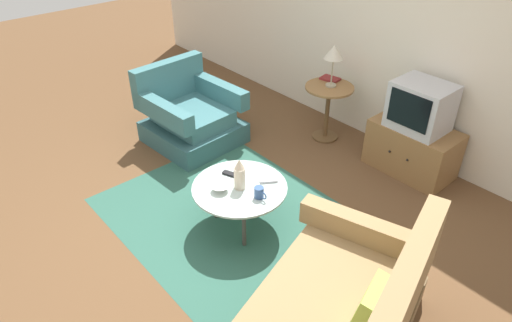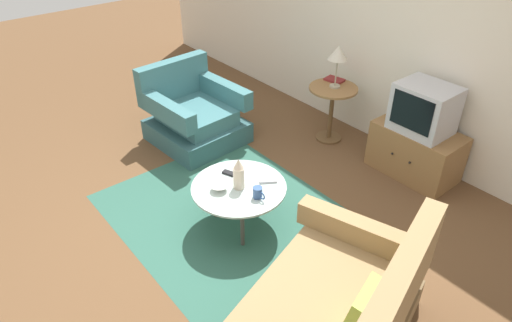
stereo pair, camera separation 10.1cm
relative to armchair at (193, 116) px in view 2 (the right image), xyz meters
name	(u,v)px [view 2 (the right image)]	position (x,y,z in m)	size (l,w,h in m)	color
ground_plane	(241,225)	(1.57, -0.52, -0.30)	(16.00, 16.00, 0.00)	brown
back_wall	(415,28)	(1.57, 1.72, 1.05)	(9.00, 0.12, 2.70)	beige
area_rug	(240,224)	(1.55, -0.53, -0.29)	(2.57, 1.83, 0.00)	#2D5B4C
armchair	(193,116)	(0.00, 0.00, 0.00)	(1.00, 0.97, 0.87)	#325C60
coffee_table	(239,189)	(1.55, -0.53, 0.10)	(0.82, 0.82, 0.43)	#B2C6C1
side_table	(332,102)	(1.01, 1.22, 0.18)	(0.54, 0.54, 0.66)	olive
tv_stand	(415,152)	(2.05, 1.38, -0.04)	(0.87, 0.51, 0.52)	olive
television	(424,109)	(2.05, 1.36, 0.46)	(0.54, 0.45, 0.48)	#B7B7BC
table_lamp	(338,54)	(1.01, 1.24, 0.74)	(0.21, 0.21, 0.47)	#9E937A
vase	(239,174)	(1.57, -0.54, 0.28)	(0.10, 0.10, 0.29)	beige
mug	(258,193)	(1.78, -0.50, 0.19)	(0.13, 0.08, 0.10)	#335184
bowl	(219,188)	(1.49, -0.69, 0.17)	(0.15, 0.15, 0.05)	silver
tv_remote_dark	(231,174)	(1.38, -0.48, 0.15)	(0.17, 0.11, 0.02)	black
tv_remote_silver	(268,181)	(1.67, -0.30, 0.15)	(0.13, 0.16, 0.02)	#B2B2B7
book	(334,80)	(0.89, 1.36, 0.37)	(0.23, 0.18, 0.02)	maroon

